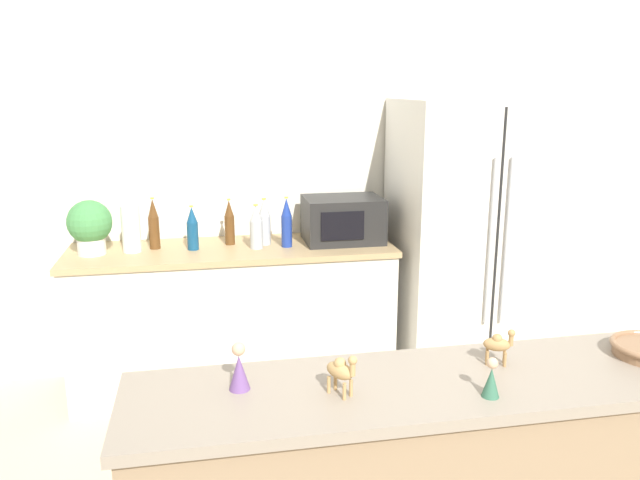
# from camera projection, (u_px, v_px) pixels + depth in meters

# --- Properties ---
(wall_back) EXTENTS (8.00, 0.06, 2.55)m
(wall_back) POSITION_uv_depth(u_px,v_px,m) (294.00, 176.00, 4.09)
(wall_back) COLOR silver
(wall_back) RESTS_ON ground_plane
(back_counter) EXTENTS (1.96, 0.63, 0.90)m
(back_counter) POSITION_uv_depth(u_px,v_px,m) (234.00, 316.00, 3.90)
(back_counter) COLOR silver
(back_counter) RESTS_ON ground_plane
(refrigerator) EXTENTS (0.93, 0.77, 1.78)m
(refrigerator) POSITION_uv_depth(u_px,v_px,m) (469.00, 241.00, 3.98)
(refrigerator) COLOR silver
(refrigerator) RESTS_ON ground_plane
(potted_plant) EXTENTS (0.25, 0.25, 0.32)m
(potted_plant) POSITION_uv_depth(u_px,v_px,m) (90.00, 225.00, 3.59)
(potted_plant) COLOR silver
(potted_plant) RESTS_ON back_counter
(paper_towel_roll) EXTENTS (0.11, 0.11, 0.28)m
(paper_towel_roll) POSITION_uv_depth(u_px,v_px,m) (131.00, 229.00, 3.65)
(paper_towel_roll) COLOR white
(paper_towel_roll) RESTS_ON back_counter
(microwave) EXTENTS (0.48, 0.37, 0.28)m
(microwave) POSITION_uv_depth(u_px,v_px,m) (343.00, 219.00, 3.90)
(microwave) COLOR black
(microwave) RESTS_ON back_counter
(back_bottle_0) EXTENTS (0.06, 0.06, 0.28)m
(back_bottle_0) POSITION_uv_depth(u_px,v_px,m) (229.00, 223.00, 3.83)
(back_bottle_0) COLOR brown
(back_bottle_0) RESTS_ON back_counter
(back_bottle_1) EXTENTS (0.08, 0.08, 0.27)m
(back_bottle_1) POSITION_uv_depth(u_px,v_px,m) (256.00, 227.00, 3.73)
(back_bottle_1) COLOR #B2B7BC
(back_bottle_1) RESTS_ON back_counter
(back_bottle_2) EXTENTS (0.07, 0.07, 0.31)m
(back_bottle_2) POSITION_uv_depth(u_px,v_px,m) (287.00, 223.00, 3.77)
(back_bottle_2) COLOR navy
(back_bottle_2) RESTS_ON back_counter
(back_bottle_3) EXTENTS (0.07, 0.07, 0.27)m
(back_bottle_3) POSITION_uv_depth(u_px,v_px,m) (192.00, 229.00, 3.71)
(back_bottle_3) COLOR navy
(back_bottle_3) RESTS_ON back_counter
(back_bottle_4) EXTENTS (0.06, 0.06, 0.31)m
(back_bottle_4) POSITION_uv_depth(u_px,v_px,m) (154.00, 224.00, 3.72)
(back_bottle_4) COLOR brown
(back_bottle_4) RESTS_ON back_counter
(back_bottle_5) EXTENTS (0.08, 0.08, 0.29)m
(back_bottle_5) POSITION_uv_depth(u_px,v_px,m) (264.00, 223.00, 3.82)
(back_bottle_5) COLOR #B2B7BC
(back_bottle_5) RESTS_ON back_counter
(camel_figurine) EXTENTS (0.10, 0.07, 0.12)m
(camel_figurine) POSITION_uv_depth(u_px,v_px,m) (498.00, 344.00, 1.96)
(camel_figurine) COLOR #A87F4C
(camel_figurine) RESTS_ON bar_counter
(camel_figurine_second) EXTENTS (0.09, 0.10, 0.13)m
(camel_figurine_second) POSITION_uv_depth(u_px,v_px,m) (341.00, 370.00, 1.76)
(camel_figurine_second) COLOR tan
(camel_figurine_second) RESTS_ON bar_counter
(wise_man_figurine_crimson) EXTENTS (0.05, 0.05, 0.12)m
(wise_man_figurine_crimson) POSITION_uv_depth(u_px,v_px,m) (491.00, 380.00, 1.76)
(wise_man_figurine_crimson) COLOR #33664C
(wise_man_figurine_crimson) RESTS_ON bar_counter
(wise_man_figurine_purple) EXTENTS (0.06, 0.06, 0.15)m
(wise_man_figurine_purple) POSITION_uv_depth(u_px,v_px,m) (239.00, 369.00, 1.80)
(wise_man_figurine_purple) COLOR #6B4784
(wise_man_figurine_purple) RESTS_ON bar_counter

